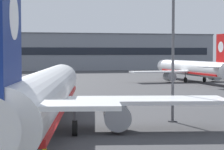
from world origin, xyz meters
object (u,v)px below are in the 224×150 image
object	(u,v)px
apron_lamp_post	(173,50)
safety_cone_by_nose_gear	(56,106)
airliner_background	(192,69)
airliner_foreground	(46,93)

from	to	relation	value
apron_lamp_post	safety_cone_by_nose_gear	size ratio (longest dim) A/B	24.85
airliner_background	safety_cone_by_nose_gear	size ratio (longest dim) A/B	69.09
airliner_foreground	safety_cone_by_nose_gear	xyz separation A→B (m)	(2.22, 15.54, -3.11)
airliner_foreground	apron_lamp_post	bearing A→B (deg)	12.53
airliner_foreground	safety_cone_by_nose_gear	distance (m)	16.00
airliner_foreground	airliner_background	size ratio (longest dim) A/B	1.09
airliner_background	apron_lamp_post	world-z (taller)	apron_lamp_post
airliner_background	airliner_foreground	bearing A→B (deg)	-123.66
airliner_foreground	apron_lamp_post	size ratio (longest dim) A/B	3.02
airliner_foreground	apron_lamp_post	world-z (taller)	apron_lamp_post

